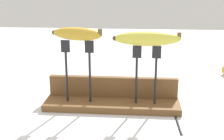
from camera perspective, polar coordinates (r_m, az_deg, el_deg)
ground_plane at (r=0.98m, az=0.00°, el=-6.72°), size 3.00×3.00×0.00m
wooden_board at (r=0.98m, az=0.00°, el=-6.18°), size 0.41×0.11×0.02m
board_backstop at (r=1.01m, az=0.21°, el=-3.01°), size 0.40×0.02×0.06m
fork_stand_left at (r=0.95m, az=-6.13°, el=0.78°), size 0.10×0.01×0.19m
fork_stand_right at (r=0.93m, az=6.16°, el=0.08°), size 0.08×0.01×0.18m
banana_raised_left at (r=0.93m, az=-6.32°, el=6.46°), size 0.16×0.07×0.04m
banana_raised_right at (r=0.91m, az=6.34°, el=5.62°), size 0.20×0.05×0.04m
fork_fallen_far at (r=0.95m, az=11.26°, el=-7.85°), size 0.03×0.19×0.01m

